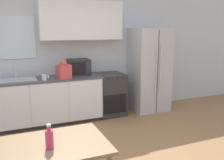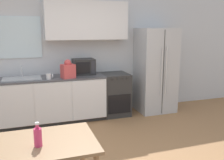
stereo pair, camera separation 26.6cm
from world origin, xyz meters
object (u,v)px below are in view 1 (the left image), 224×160
at_px(oven_range, 110,94).
at_px(refrigerator, 149,70).
at_px(microwave, 79,67).
at_px(coffee_mug, 45,77).
at_px(dining_table, 51,157).
at_px(drink_bottle, 49,139).

xyz_separation_m(oven_range, refrigerator, (0.94, -0.03, 0.47)).
xyz_separation_m(microwave, coffee_mug, (-0.72, -0.30, -0.11)).
bearing_deg(dining_table, refrigerator, 44.50).
xyz_separation_m(refrigerator, microwave, (-1.57, 0.13, 0.14)).
bearing_deg(microwave, dining_table, -110.65).
bearing_deg(dining_table, oven_range, 57.41).
relative_size(coffee_mug, dining_table, 0.12).
relative_size(dining_table, drink_bottle, 4.59).
bearing_deg(drink_bottle, refrigerator, 45.13).
height_order(refrigerator, microwave, refrigerator).
bearing_deg(coffee_mug, oven_range, 8.59).
bearing_deg(coffee_mug, drink_bottle, -97.14).
xyz_separation_m(microwave, drink_bottle, (-1.02, -2.74, -0.20)).
height_order(microwave, dining_table, microwave).
height_order(refrigerator, coffee_mug, refrigerator).
relative_size(microwave, coffee_mug, 3.54).
bearing_deg(oven_range, refrigerator, -2.12).
relative_size(refrigerator, coffee_mug, 15.01).
distance_m(refrigerator, microwave, 1.58).
bearing_deg(coffee_mug, microwave, 22.94).
relative_size(coffee_mug, drink_bottle, 0.53).
xyz_separation_m(oven_range, microwave, (-0.64, 0.10, 0.61)).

